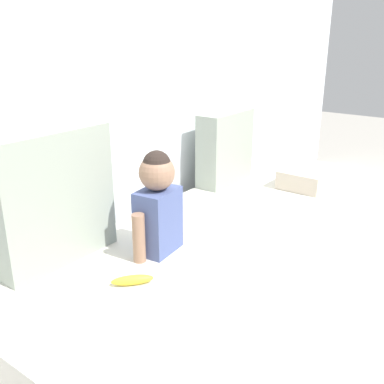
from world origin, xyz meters
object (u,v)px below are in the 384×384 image
Objects in this scene: throw_pillow_left at (53,198)px; folded_blanket at (308,177)px; couch at (212,262)px; throw_pillow_right at (225,148)px; banana at (132,280)px; toddler at (158,203)px.

throw_pillow_left reaches higher than folded_blanket.
throw_pillow_right is at bearing 28.34° from couch.
banana is (-1.31, -0.41, -0.22)m from throw_pillow_right.
throw_pillow_left is 3.41× the size of banana.
throw_pillow_right is (0.68, 0.36, 0.43)m from couch.
throw_pillow_left reaches higher than banana.
couch is 6.14× the size of folded_blanket.
toddler reaches higher than couch.
throw_pillow_left reaches higher than throw_pillow_right.
throw_pillow_right is 1.18× the size of folded_blanket.
throw_pillow_left reaches higher than couch.
throw_pillow_right reaches higher than folded_blanket.
banana is (-0.29, -0.11, -0.22)m from toddler.
folded_blanket reaches higher than banana.
toddler is (-1.02, -0.30, 0.00)m from throw_pillow_right.
throw_pillow_left is at bearing 137.28° from toddler.
couch is at bearing 173.02° from folded_blanket.
toddler is at bearing 20.80° from banana.
folded_blanket is (1.58, -0.07, 0.04)m from banana.
banana is (-0.64, -0.05, 0.22)m from couch.
couch is at bearing -28.34° from throw_pillow_left.
throw_pillow_right reaches higher than couch.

